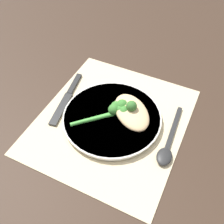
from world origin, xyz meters
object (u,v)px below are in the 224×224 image
object	(u,v)px
chicken_fillet	(132,112)
broccoli_stalk_right	(120,110)
spoon	(167,149)
knife	(67,97)
plate	(112,117)
broccoli_stalk_front	(113,111)

from	to	relation	value
chicken_fillet	broccoli_stalk_right	bearing A→B (deg)	100.31
chicken_fillet	spoon	size ratio (longest dim) A/B	0.76
broccoli_stalk_right	knife	world-z (taller)	broccoli_stalk_right
knife	spoon	size ratio (longest dim) A/B	1.05
spoon	plate	bearing A→B (deg)	-13.14
plate	broccoli_stalk_right	bearing A→B (deg)	-41.91
plate	spoon	distance (m)	0.15
plate	knife	distance (m)	0.14
plate	spoon	xyz separation A→B (m)	(-0.03, -0.15, -0.00)
knife	spoon	bearing A→B (deg)	161.31
broccoli_stalk_right	knife	size ratio (longest dim) A/B	0.50
chicken_fillet	knife	xyz separation A→B (m)	(-0.00, 0.18, -0.03)
chicken_fillet	broccoli_stalk_front	bearing A→B (deg)	109.53
broccoli_stalk_right	chicken_fillet	bearing A→B (deg)	56.80
broccoli_stalk_front	knife	bearing A→B (deg)	-139.66
knife	broccoli_stalk_front	bearing A→B (deg)	165.37
knife	spoon	xyz separation A→B (m)	(-0.04, -0.29, 0.00)
broccoli_stalk_front	spoon	xyz separation A→B (m)	(-0.03, -0.15, -0.02)
broccoli_stalk_right	knife	bearing A→B (deg)	-133.76
broccoli_stalk_right	broccoli_stalk_front	xyz separation A→B (m)	(-0.01, 0.02, -0.00)
broccoli_stalk_right	broccoli_stalk_front	world-z (taller)	broccoli_stalk_right
chicken_fillet	broccoli_stalk_front	xyz separation A→B (m)	(-0.02, 0.04, -0.00)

